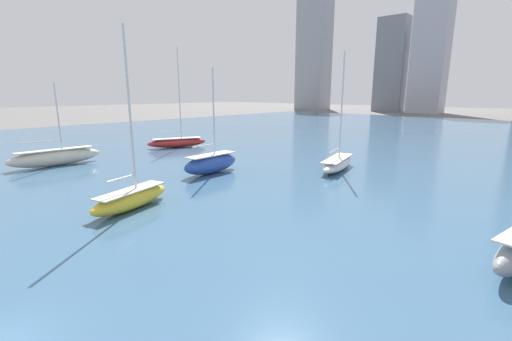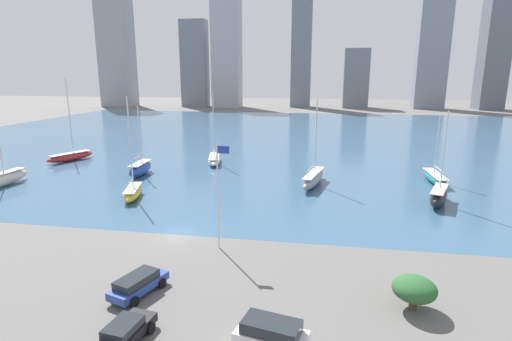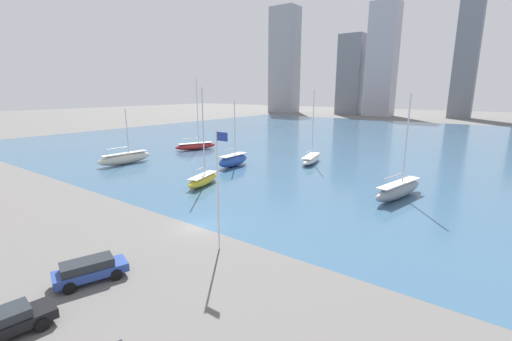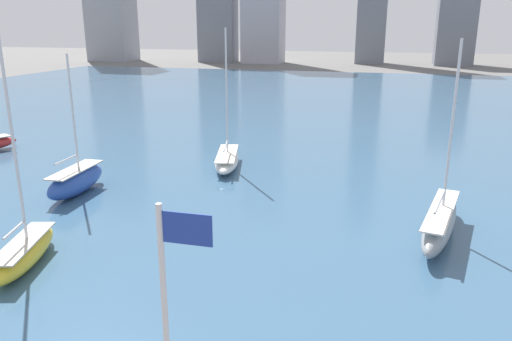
% 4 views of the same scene
% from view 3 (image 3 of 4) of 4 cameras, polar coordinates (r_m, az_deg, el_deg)
% --- Properties ---
extents(ground_plane, '(500.00, 500.00, 0.00)m').
position_cam_3_polar(ground_plane, '(35.20, -9.59, -9.20)').
color(ground_plane, '#605E5B').
extents(harbor_water, '(180.00, 140.00, 0.00)m').
position_cam_3_polar(harbor_water, '(96.17, 22.15, 4.24)').
color(harbor_water, '#385B7A').
rests_on(harbor_water, ground_plane).
extents(flag_pole, '(1.24, 0.14, 10.26)m').
position_cam_3_polar(flag_pole, '(28.31, -6.30, -2.65)').
color(flag_pole, silver).
rests_on(flag_pole, ground_plane).
extents(distant_city_skyline, '(199.90, 23.18, 64.68)m').
position_cam_3_polar(distant_city_skyline, '(195.70, 29.52, 15.97)').
color(distant_city_skyline, '#8E939E').
rests_on(distant_city_skyline, ground_plane).
extents(sailboat_gray, '(3.91, 10.93, 12.97)m').
position_cam_3_polar(sailboat_gray, '(46.82, 22.67, -2.96)').
color(sailboat_gray, gray).
rests_on(sailboat_gray, harbor_water).
extents(sailboat_white, '(4.36, 9.37, 13.45)m').
position_cam_3_polar(sailboat_white, '(65.08, 9.13, 1.95)').
color(sailboat_white, white).
rests_on(sailboat_white, harbor_water).
extents(sailboat_blue, '(2.50, 7.67, 11.55)m').
position_cam_3_polar(sailboat_blue, '(61.39, -3.81, 1.73)').
color(sailboat_blue, '#284CA8').
rests_on(sailboat_blue, harbor_water).
extents(sailboat_cream, '(2.18, 10.68, 10.12)m').
position_cam_3_polar(sailboat_cream, '(67.97, -20.95, 1.94)').
color(sailboat_cream, beige).
rests_on(sailboat_cream, harbor_water).
extents(sailboat_yellow, '(3.82, 7.63, 13.74)m').
position_cam_3_polar(sailboat_yellow, '(49.60, -8.82, -1.44)').
color(sailboat_yellow, yellow).
rests_on(sailboat_yellow, harbor_water).
extents(sailboat_red, '(5.69, 9.75, 15.99)m').
position_cam_3_polar(sailboat_red, '(80.37, -10.02, 4.10)').
color(sailboat_red, '#B72828').
rests_on(sailboat_red, harbor_water).
extents(parked_wagon_blue, '(3.32, 5.19, 1.62)m').
position_cam_3_polar(parked_wagon_blue, '(27.93, -25.99, -14.59)').
color(parked_wagon_blue, '#284293').
rests_on(parked_wagon_blue, ground_plane).
extents(parked_sedan_black, '(2.68, 5.04, 1.53)m').
position_cam_3_polar(parked_sedan_black, '(24.82, -36.31, -19.80)').
color(parked_sedan_black, black).
rests_on(parked_sedan_black, ground_plane).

